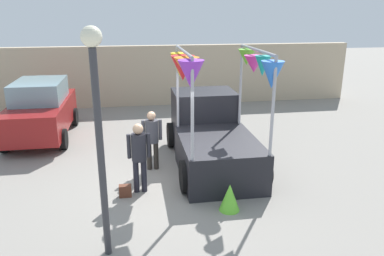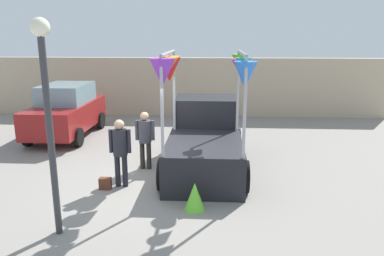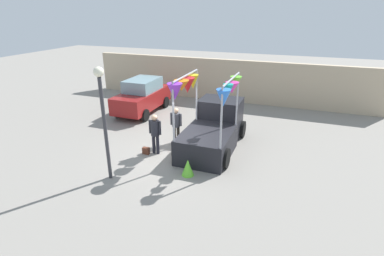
% 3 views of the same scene
% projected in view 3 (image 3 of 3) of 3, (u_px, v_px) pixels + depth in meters
% --- Properties ---
extents(ground_plane, '(60.00, 60.00, 0.00)m').
position_uv_depth(ground_plane, '(177.00, 153.00, 12.27)').
color(ground_plane, gray).
extents(vendor_truck, '(2.47, 4.06, 3.21)m').
position_uv_depth(vendor_truck, '(214.00, 125.00, 12.56)').
color(vendor_truck, black).
rests_on(vendor_truck, ground).
extents(parked_car, '(1.88, 4.00, 1.88)m').
position_uv_depth(parked_car, '(142.00, 96.00, 16.76)').
color(parked_car, maroon).
rests_on(parked_car, ground).
extents(person_customer, '(0.53, 0.34, 1.66)m').
position_uv_depth(person_customer, '(155.00, 130.00, 11.86)').
color(person_customer, black).
rests_on(person_customer, ground).
extents(person_vendor, '(0.53, 0.34, 1.59)m').
position_uv_depth(person_vendor, '(176.00, 122.00, 12.85)').
color(person_vendor, '#2D2823').
rests_on(person_vendor, ground).
extents(handbag, '(0.28, 0.16, 0.28)m').
position_uv_depth(handbag, '(146.00, 151.00, 12.12)').
color(handbag, '#592D1E').
rests_on(handbag, ground).
extents(street_lamp, '(0.32, 0.32, 3.87)m').
position_uv_depth(street_lamp, '(103.00, 109.00, 9.53)').
color(street_lamp, '#333338').
rests_on(street_lamp, ground).
extents(brick_boundary_wall, '(18.00, 0.36, 2.60)m').
position_uv_depth(brick_boundary_wall, '(227.00, 80.00, 18.76)').
color(brick_boundary_wall, tan).
rests_on(brick_boundary_wall, ground).
extents(folded_kite_bundle_lime, '(0.54, 0.54, 0.60)m').
position_uv_depth(folded_kite_bundle_lime, '(188.00, 168.00, 10.51)').
color(folded_kite_bundle_lime, '#66CC33').
rests_on(folded_kite_bundle_lime, ground).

